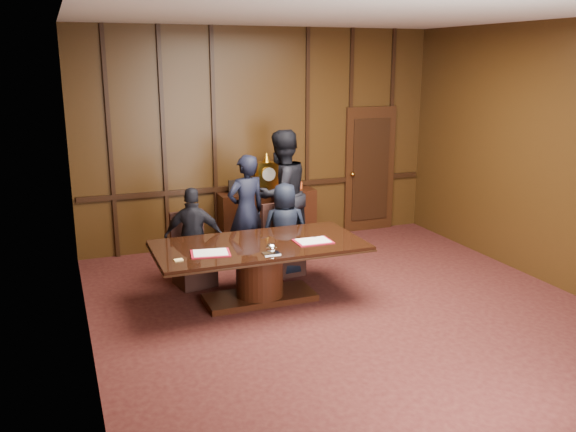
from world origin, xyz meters
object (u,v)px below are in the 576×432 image
object	(u,v)px
signatory_right	(285,229)
witness_right	(281,194)
witness_left	(246,211)
signatory_left	(194,238)
sideboard	(267,216)
conference_table	(259,262)

from	to	relation	value
signatory_right	witness_right	xyz separation A→B (m)	(0.26, 0.82, 0.32)
witness_left	witness_right	distance (m)	0.69
signatory_left	witness_right	distance (m)	1.78
sideboard	conference_table	size ratio (longest dim) A/B	0.61
sideboard	witness_left	bearing A→B (deg)	-125.23
witness_left	witness_right	xyz separation A→B (m)	(0.64, 0.23, 0.15)
witness_left	witness_right	world-z (taller)	witness_right
signatory_left	witness_left	bearing A→B (deg)	-128.51
signatory_left	witness_left	distance (m)	1.10
witness_right	witness_left	bearing A→B (deg)	-3.08
conference_table	signatory_right	xyz separation A→B (m)	(0.65, 0.80, 0.16)
conference_table	signatory_left	distance (m)	1.05
conference_table	signatory_left	bearing A→B (deg)	129.09
conference_table	sideboard	bearing A→B (deg)	68.46
signatory_left	witness_right	size ratio (longest dim) A/B	0.69
sideboard	witness_right	bearing A→B (deg)	-89.63
conference_table	witness_left	xyz separation A→B (m)	(0.27, 1.39, 0.32)
conference_table	witness_left	world-z (taller)	witness_left
signatory_right	witness_right	bearing A→B (deg)	-94.77
signatory_right	witness_right	size ratio (longest dim) A/B	0.68
witness_right	signatory_left	bearing A→B (deg)	4.87
conference_table	witness_right	size ratio (longest dim) A/B	1.33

